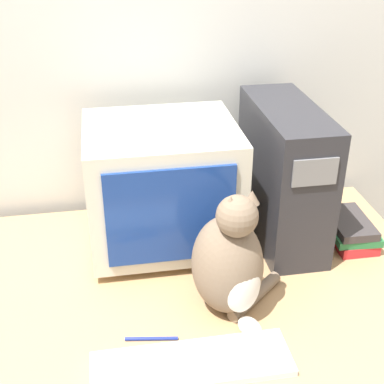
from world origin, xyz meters
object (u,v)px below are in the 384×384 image
(computer_tower, at_px, (283,174))
(cat, at_px, (230,263))
(keyboard, at_px, (192,364))
(pen, at_px, (151,339))
(crt_monitor, at_px, (162,186))
(book_stack, at_px, (350,230))

(computer_tower, xyz_separation_m, cat, (-0.25, -0.34, -0.07))
(keyboard, bearing_deg, computer_tower, 54.03)
(pen, bearing_deg, crt_monitor, 78.67)
(crt_monitor, xyz_separation_m, pen, (-0.09, -0.43, -0.20))
(keyboard, distance_m, cat, 0.26)
(computer_tower, bearing_deg, crt_monitor, 178.56)
(computer_tower, xyz_separation_m, pen, (-0.46, -0.42, -0.21))
(computer_tower, bearing_deg, pen, -137.84)
(computer_tower, height_order, keyboard, computer_tower)
(book_stack, relative_size, pen, 1.61)
(computer_tower, height_order, pen, computer_tower)
(cat, height_order, pen, cat)
(crt_monitor, distance_m, keyboard, 0.56)
(book_stack, xyz_separation_m, pen, (-0.67, -0.33, -0.04))
(crt_monitor, distance_m, book_stack, 0.61)
(computer_tower, relative_size, cat, 1.29)
(crt_monitor, xyz_separation_m, keyboard, (-0.00, -0.53, -0.19))
(book_stack, height_order, pen, book_stack)
(crt_monitor, distance_m, pen, 0.48)
(keyboard, height_order, pen, keyboard)
(cat, distance_m, pen, 0.27)
(computer_tower, relative_size, keyboard, 0.99)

